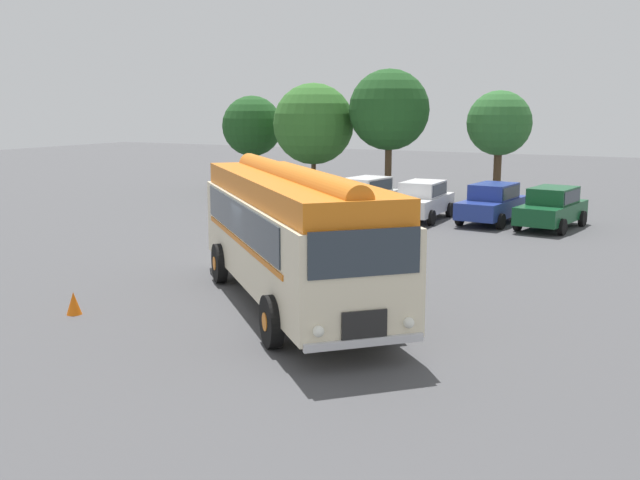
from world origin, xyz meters
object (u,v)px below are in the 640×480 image
at_px(car_mid_right, 492,203).
at_px(traffic_cone, 74,303).
at_px(vintage_bus, 292,230).
at_px(car_near_left, 366,195).
at_px(car_far_right, 552,208).
at_px(car_mid_left, 422,200).

distance_m(car_mid_right, traffic_cone, 19.17).
distance_m(vintage_bus, car_near_left, 15.99).
height_order(car_near_left, car_far_right, same).
bearing_deg(vintage_bus, car_mid_left, 97.97).
height_order(vintage_bus, car_far_right, vintage_bus).
relative_size(vintage_bus, traffic_cone, 16.24).
distance_m(vintage_bus, car_mid_right, 15.31).
bearing_deg(car_far_right, car_near_left, 178.74).
distance_m(car_far_right, traffic_cone, 19.72).
height_order(car_near_left, traffic_cone, car_near_left).
xyz_separation_m(vintage_bus, car_near_left, (-4.94, 15.17, -1.05)).
bearing_deg(car_near_left, vintage_bus, -71.98).
bearing_deg(car_mid_left, traffic_cone, -96.58).
distance_m(car_mid_left, traffic_cone, 18.12).
xyz_separation_m(car_mid_right, traffic_cone, (-5.04, -18.49, -0.57)).
relative_size(car_far_right, traffic_cone, 7.97).
height_order(vintage_bus, car_mid_left, vintage_bus).
xyz_separation_m(car_near_left, car_far_right, (8.32, -0.18, 0.00)).
bearing_deg(vintage_bus, traffic_cone, -142.00).
height_order(vintage_bus, traffic_cone, vintage_bus).
bearing_deg(car_mid_right, car_mid_left, -170.46).
height_order(vintage_bus, car_near_left, vintage_bus).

